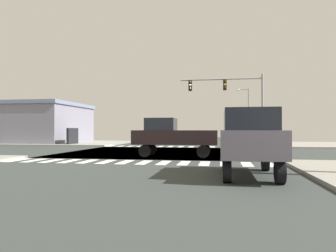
# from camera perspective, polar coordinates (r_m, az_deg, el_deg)

# --- Properties ---
(ground) EXTENTS (90.00, 90.00, 0.05)m
(ground) POSITION_cam_1_polar(r_m,az_deg,el_deg) (22.95, -0.57, -4.82)
(ground) COLOR #333836
(sidewalk_corner_ne) EXTENTS (12.00, 12.00, 0.14)m
(sidewalk_corner_ne) POSITION_cam_1_polar(r_m,az_deg,el_deg) (35.72, 24.14, -3.11)
(sidewalk_corner_ne) COLOR gray
(sidewalk_corner_ne) RESTS_ON ground
(sidewalk_corner_nw) EXTENTS (12.00, 12.00, 0.14)m
(sidewalk_corner_nw) POSITION_cam_1_polar(r_m,az_deg,el_deg) (38.54, -16.69, -2.96)
(sidewalk_corner_nw) COLOR gray
(sidewalk_corner_nw) RESTS_ON ground
(crosswalk_near) EXTENTS (13.50, 2.00, 0.01)m
(crosswalk_near) POSITION_cam_1_polar(r_m,az_deg,el_deg) (15.91, -6.12, -6.56)
(crosswalk_near) COLOR white
(crosswalk_near) RESTS_ON ground
(crosswalk_far) EXTENTS (13.50, 2.00, 0.01)m
(crosswalk_far) POSITION_cam_1_polar(r_m,az_deg,el_deg) (30.19, 1.41, -3.76)
(crosswalk_far) COLOR white
(crosswalk_far) RESTS_ON ground
(traffic_signal_mast) EXTENTS (7.79, 0.55, 6.85)m
(traffic_signal_mast) POSITION_cam_1_polar(r_m,az_deg,el_deg) (30.45, 11.23, 5.89)
(traffic_signal_mast) COLOR gray
(traffic_signal_mast) RESTS_ON ground
(street_lamp) EXTENTS (1.78, 0.32, 7.22)m
(street_lamp) POSITION_cam_1_polar(r_m,az_deg,el_deg) (44.02, 14.11, 2.94)
(street_lamp) COLOR gray
(street_lamp) RESTS_ON ground
(bank_building) EXTENTS (11.86, 10.37, 4.78)m
(bank_building) POSITION_cam_1_polar(r_m,az_deg,el_deg) (40.98, -22.63, 0.46)
(bank_building) COLOR gray
(bank_building) RESTS_ON ground
(sedan_farside_2) EXTENTS (1.80, 4.30, 1.88)m
(sedan_farside_2) POSITION_cam_1_polar(r_m,az_deg,el_deg) (48.17, -1.24, -1.27)
(sedan_farside_2) COLOR black
(sedan_farside_2) RESTS_ON ground
(pickup_crossing_1) EXTENTS (5.10, 2.00, 2.35)m
(pickup_crossing_1) POSITION_cam_1_polar(r_m,az_deg,el_deg) (19.26, 0.84, -1.70)
(pickup_crossing_1) COLOR black
(pickup_crossing_1) RESTS_ON ground
(suv_trailing_1) EXTENTS (1.96, 4.60, 2.34)m
(suv_trailing_1) POSITION_cam_1_polar(r_m,az_deg,el_deg) (11.48, 14.43, -1.88)
(suv_trailing_1) COLOR black
(suv_trailing_1) RESTS_ON ground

